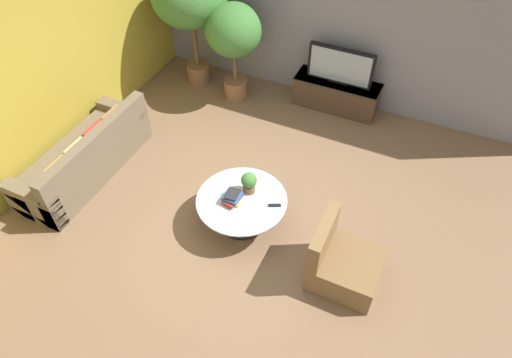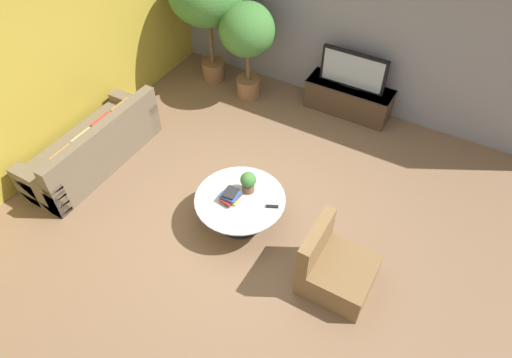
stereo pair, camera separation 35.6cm
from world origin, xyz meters
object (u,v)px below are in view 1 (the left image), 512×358
object	(u,v)px
media_console	(336,94)
armchair_wicker	(342,263)
potted_plant_tabletop	(249,182)
couch_by_wall	(86,158)
potted_palm_corner	(234,35)
television	(341,66)
coffee_table	(242,206)

from	to	relation	value
media_console	armchair_wicker	distance (m)	3.44
armchair_wicker	potted_plant_tabletop	bearing A→B (deg)	72.74
media_console	armchair_wicker	xyz separation A→B (m)	(1.12, -3.25, -0.00)
couch_by_wall	potted_palm_corner	size ratio (longest dim) A/B	1.28
media_console	potted_plant_tabletop	bearing A→B (deg)	-96.45
media_console	television	bearing A→B (deg)	-90.00
media_console	potted_plant_tabletop	world-z (taller)	potted_plant_tabletop
couch_by_wall	potted_palm_corner	distance (m)	3.01
coffee_table	couch_by_wall	size ratio (longest dim) A/B	0.54
media_console	coffee_table	bearing A→B (deg)	-96.50
armchair_wicker	potted_palm_corner	xyz separation A→B (m)	(-2.83, 2.80, 0.93)
coffee_table	armchair_wicker	distance (m)	1.49
coffee_table	potted_palm_corner	world-z (taller)	potted_palm_corner
television	coffee_table	distance (m)	3.04
coffee_table	potted_palm_corner	bearing A→B (deg)	118.38
coffee_table	potted_plant_tabletop	distance (m)	0.35
media_console	potted_plant_tabletop	distance (m)	2.84
media_console	television	world-z (taller)	television
television	armchair_wicker	world-z (taller)	television
couch_by_wall	media_console	bearing A→B (deg)	137.45
media_console	potted_palm_corner	xyz separation A→B (m)	(-1.71, -0.45, 0.93)
potted_plant_tabletop	coffee_table	bearing A→B (deg)	-97.22
couch_by_wall	potted_plant_tabletop	xyz separation A→B (m)	(2.52, 0.29, 0.32)
television	potted_plant_tabletop	world-z (taller)	television
armchair_wicker	potted_plant_tabletop	xyz separation A→B (m)	(-1.44, 0.45, 0.34)
media_console	coffee_table	distance (m)	3.00
media_console	coffee_table	xyz separation A→B (m)	(-0.34, -2.98, 0.04)
coffee_table	couch_by_wall	world-z (taller)	couch_by_wall
couch_by_wall	armchair_wicker	distance (m)	3.97
coffee_table	armchair_wicker	bearing A→B (deg)	-10.46
television	coffee_table	world-z (taller)	television
couch_by_wall	potted_palm_corner	world-z (taller)	potted_palm_corner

